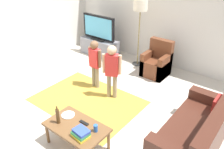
# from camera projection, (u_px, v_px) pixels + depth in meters

# --- Properties ---
(ground) EXTENTS (7.80, 7.80, 0.00)m
(ground) POSITION_uv_depth(u_px,v_px,m) (93.00, 115.00, 4.58)
(ground) COLOR beige
(wall_back) EXTENTS (6.00, 0.12, 2.70)m
(wall_back) POSITION_uv_depth(u_px,v_px,m) (169.00, 15.00, 6.00)
(wall_back) COLOR silver
(wall_back) RESTS_ON ground
(area_rug) EXTENTS (2.20, 1.60, 0.01)m
(area_rug) POSITION_uv_depth(u_px,v_px,m) (87.00, 101.00, 5.00)
(area_rug) COLOR #B28C33
(area_rug) RESTS_ON ground
(tv_stand) EXTENTS (1.20, 0.44, 0.50)m
(tv_stand) POSITION_uv_depth(u_px,v_px,m) (100.00, 47.00, 7.02)
(tv_stand) COLOR slate
(tv_stand) RESTS_ON ground
(tv) EXTENTS (1.10, 0.28, 0.71)m
(tv) POSITION_uv_depth(u_px,v_px,m) (99.00, 28.00, 6.72)
(tv) COLOR black
(tv) RESTS_ON tv_stand
(couch) EXTENTS (0.80, 1.80, 0.86)m
(couch) POSITION_uv_depth(u_px,v_px,m) (199.00, 135.00, 3.69)
(couch) COLOR #472319
(couch) RESTS_ON ground
(armchair) EXTENTS (0.60, 0.60, 0.90)m
(armchair) POSITION_uv_depth(u_px,v_px,m) (157.00, 64.00, 5.91)
(armchair) COLOR brown
(armchair) RESTS_ON ground
(floor_lamp) EXTENTS (0.36, 0.36, 1.78)m
(floor_lamp) POSITION_uv_depth(u_px,v_px,m) (140.00, 9.00, 5.82)
(floor_lamp) COLOR #262626
(floor_lamp) RESTS_ON ground
(child_near_tv) EXTENTS (0.38, 0.18, 1.14)m
(child_near_tv) POSITION_uv_depth(u_px,v_px,m) (95.00, 60.00, 5.20)
(child_near_tv) COLOR gray
(child_near_tv) RESTS_ON ground
(child_center) EXTENTS (0.37, 0.24, 1.20)m
(child_center) POSITION_uv_depth(u_px,v_px,m) (112.00, 67.00, 4.79)
(child_center) COLOR gray
(child_center) RESTS_ON ground
(coffee_table) EXTENTS (1.00, 0.60, 0.42)m
(coffee_table) POSITION_uv_depth(u_px,v_px,m) (77.00, 128.00, 3.70)
(coffee_table) COLOR brown
(coffee_table) RESTS_ON ground
(book_stack) EXTENTS (0.27, 0.23, 0.12)m
(book_stack) POSITION_uv_depth(u_px,v_px,m) (81.00, 133.00, 3.44)
(book_stack) COLOR yellow
(book_stack) RESTS_ON coffee_table
(bottle) EXTENTS (0.06, 0.06, 0.32)m
(bottle) POSITION_uv_depth(u_px,v_px,m) (58.00, 116.00, 3.68)
(bottle) COLOR #4C3319
(bottle) RESTS_ON coffee_table
(tv_remote) EXTENTS (0.17, 0.05, 0.02)m
(tv_remote) POSITION_uv_depth(u_px,v_px,m) (84.00, 123.00, 3.73)
(tv_remote) COLOR black
(tv_remote) RESTS_ON coffee_table
(soda_can) EXTENTS (0.07, 0.07, 0.12)m
(soda_can) POSITION_uv_depth(u_px,v_px,m) (96.00, 128.00, 3.55)
(soda_can) COLOR #2659B2
(soda_can) RESTS_ON coffee_table
(plate) EXTENTS (0.22, 0.22, 0.02)m
(plate) POSITION_uv_depth(u_px,v_px,m) (68.00, 115.00, 3.91)
(plate) COLOR white
(plate) RESTS_ON coffee_table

